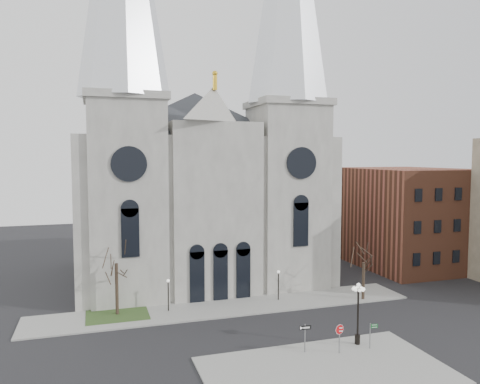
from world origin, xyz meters
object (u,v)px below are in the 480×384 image
object	(u,v)px
one_way_sign	(305,333)
stop_sign	(339,332)
globe_lamp	(358,306)
street_name_sign	(371,333)

from	to	relation	value
one_way_sign	stop_sign	bearing A→B (deg)	-15.66
globe_lamp	one_way_sign	size ratio (longest dim) A/B	2.27
stop_sign	one_way_sign	bearing A→B (deg)	169.80
street_name_sign	one_way_sign	bearing A→B (deg)	-179.78
stop_sign	street_name_sign	world-z (taller)	stop_sign
one_way_sign	street_name_sign	size ratio (longest dim) A/B	1.09
stop_sign	street_name_sign	xyz separation A→B (m)	(2.91, 0.02, -0.44)
globe_lamp	street_name_sign	xyz separation A→B (m)	(0.57, -1.10, -2.01)
stop_sign	globe_lamp	xyz separation A→B (m)	(2.34, 1.12, 1.57)
stop_sign	one_way_sign	world-z (taller)	stop_sign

